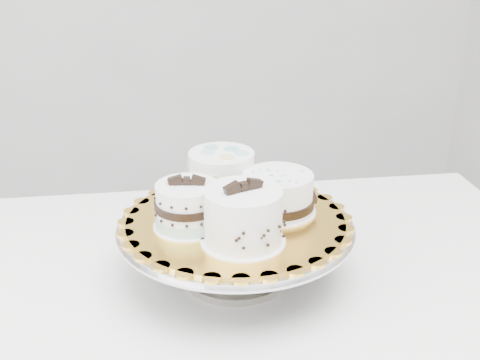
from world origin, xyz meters
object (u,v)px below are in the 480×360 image
object	(u,v)px
cake_dots	(222,175)
cake_ribbon	(278,194)
table	(218,330)
cake_board	(236,220)
cake_banded	(188,207)
cake_swirl	(243,218)
cake_stand	(236,239)

from	to	relation	value
cake_dots	cake_ribbon	world-z (taller)	cake_dots
table	cake_board	bearing A→B (deg)	43.80
cake_banded	cake_board	bearing A→B (deg)	19.88
table	cake_ribbon	xyz separation A→B (m)	(0.11, 0.04, 0.21)
cake_board	cake_ribbon	xyz separation A→B (m)	(0.07, 0.01, 0.03)
table	cake_board	size ratio (longest dim) A/B	3.80
table	cake_swirl	xyz separation A→B (m)	(0.03, -0.05, 0.22)
table	cake_stand	bearing A→B (deg)	43.80
cake_stand	cake_dots	bearing A→B (deg)	90.62
cake_stand	cake_swirl	xyz separation A→B (m)	(-0.01, -0.07, 0.08)
cake_stand	cake_dots	size ratio (longest dim) A/B	2.84
cake_swirl	cake_banded	size ratio (longest dim) A/B	1.16
cake_swirl	cake_stand	bearing A→B (deg)	68.58
cake_swirl	table	bearing A→B (deg)	107.75
cake_swirl	cake_banded	xyz separation A→B (m)	(-0.07, 0.07, -0.01)
cake_board	cake_dots	size ratio (longest dim) A/B	2.61
table	cake_dots	world-z (taller)	cake_dots
cake_ribbon	cake_stand	bearing A→B (deg)	-170.45
cake_dots	cake_ribbon	distance (m)	0.11
cake_ribbon	cake_dots	bearing A→B (deg)	136.10
cake_swirl	cake_ribbon	world-z (taller)	cake_swirl
table	cake_banded	size ratio (longest dim) A/B	11.05
table	cake_dots	xyz separation A→B (m)	(0.04, 0.11, 0.22)
cake_banded	cake_dots	xyz separation A→B (m)	(0.08, 0.09, 0.01)
table	cake_ribbon	size ratio (longest dim) A/B	10.04
cake_swirl	cake_ribbon	distance (m)	0.12
cake_stand	cake_swirl	world-z (taller)	cake_swirl
table	cake_dots	distance (m)	0.25
cake_board	cake_dots	distance (m)	0.10
cake_banded	cake_ribbon	xyz separation A→B (m)	(0.15, 0.01, -0.00)
cake_stand	cake_swirl	size ratio (longest dim) A/B	2.73
cake_dots	cake_ribbon	size ratio (longest dim) A/B	1.01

